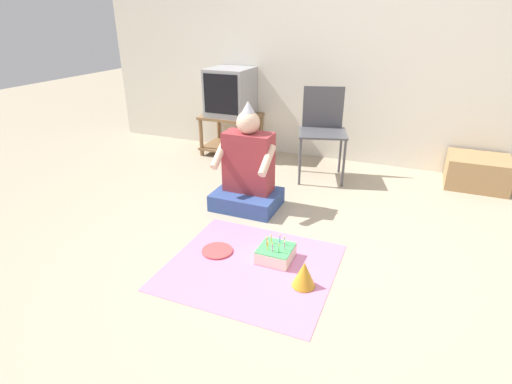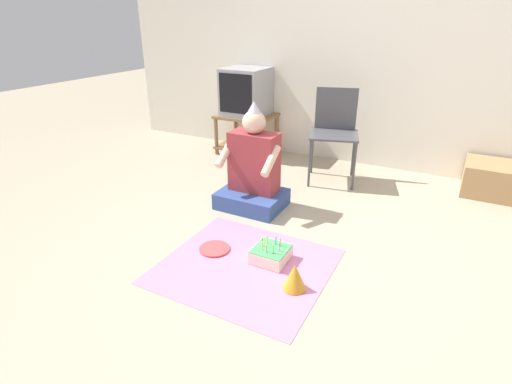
# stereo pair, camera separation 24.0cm
# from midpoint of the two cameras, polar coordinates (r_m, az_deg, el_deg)

# --- Properties ---
(ground_plane) EXTENTS (16.00, 16.00, 0.00)m
(ground_plane) POSITION_cam_midpoint_polar(r_m,az_deg,el_deg) (2.71, 5.59, -10.24)
(ground_plane) COLOR tan
(wall_back) EXTENTS (6.40, 0.06, 2.55)m
(wall_back) POSITION_cam_midpoint_polar(r_m,az_deg,el_deg) (4.37, 15.38, 20.12)
(wall_back) COLOR silver
(wall_back) RESTS_ON ground_plane
(tv_stand) EXTENTS (0.63, 0.51, 0.46)m
(tv_stand) POSITION_cam_midpoint_polar(r_m,az_deg,el_deg) (4.72, -4.99, 8.73)
(tv_stand) COLOR olive
(tv_stand) RESTS_ON ground_plane
(tv) EXTENTS (0.46, 0.49, 0.52)m
(tv) POSITION_cam_midpoint_polar(r_m,az_deg,el_deg) (4.62, -5.19, 14.03)
(tv) COLOR #99999E
(tv) RESTS_ON tv_stand
(folding_chair) EXTENTS (0.55, 0.52, 0.88)m
(folding_chair) POSITION_cam_midpoint_polar(r_m,az_deg,el_deg) (3.98, 7.78, 9.39)
(folding_chair) COLOR #4C4C51
(folding_chair) RESTS_ON ground_plane
(cardboard_box_stack) EXTENTS (0.54, 0.45, 0.29)m
(cardboard_box_stack) POSITION_cam_midpoint_polar(r_m,az_deg,el_deg) (4.29, 27.66, 2.56)
(cardboard_box_stack) COLOR #A87F51
(cardboard_box_stack) RESTS_ON ground_plane
(person_seated) EXTENTS (0.54, 0.43, 0.90)m
(person_seated) POSITION_cam_midpoint_polar(r_m,az_deg,el_deg) (3.35, -3.26, 2.71)
(person_seated) COLOR #334C8C
(person_seated) RESTS_ON ground_plane
(party_cloth) EXTENTS (1.07, 0.99, 0.01)m
(party_cloth) POSITION_cam_midpoint_polar(r_m,az_deg,el_deg) (2.68, -3.31, -10.62)
(party_cloth) COLOR pink
(party_cloth) RESTS_ON ground_plane
(birthday_cake) EXTENTS (0.23, 0.23, 0.16)m
(birthday_cake) POSITION_cam_midpoint_polar(r_m,az_deg,el_deg) (2.71, 0.26, -8.79)
(birthday_cake) COLOR #F4E0C6
(birthday_cake) RESTS_ON party_cloth
(party_hat_blue) EXTENTS (0.15, 0.15, 0.17)m
(party_hat_blue) POSITION_cam_midpoint_polar(r_m,az_deg,el_deg) (2.46, 4.07, -11.69)
(party_hat_blue) COLOR gold
(party_hat_blue) RESTS_ON party_cloth
(paper_plate) EXTENTS (0.22, 0.22, 0.01)m
(paper_plate) POSITION_cam_midpoint_polar(r_m,az_deg,el_deg) (2.84, -8.00, -8.35)
(paper_plate) COLOR #D84C4C
(paper_plate) RESTS_ON party_cloth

